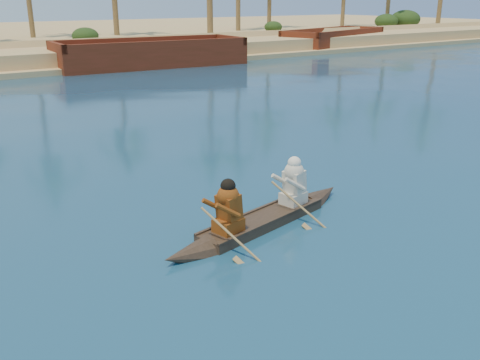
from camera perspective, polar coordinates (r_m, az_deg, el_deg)
ground at (r=16.90m, az=4.88°, el=2.80°), size 160.00×160.00×0.00m
shrub_cluster at (r=45.29m, az=-22.17°, el=13.15°), size 100.00×6.00×2.40m
canoe at (r=11.50m, az=2.45°, el=-3.47°), size 5.49×1.82×1.50m
barge_mid at (r=39.69m, az=-9.46°, el=13.02°), size 13.68×5.45×2.23m
barge_right at (r=54.59m, az=9.99°, el=14.49°), size 13.48×7.61×2.13m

